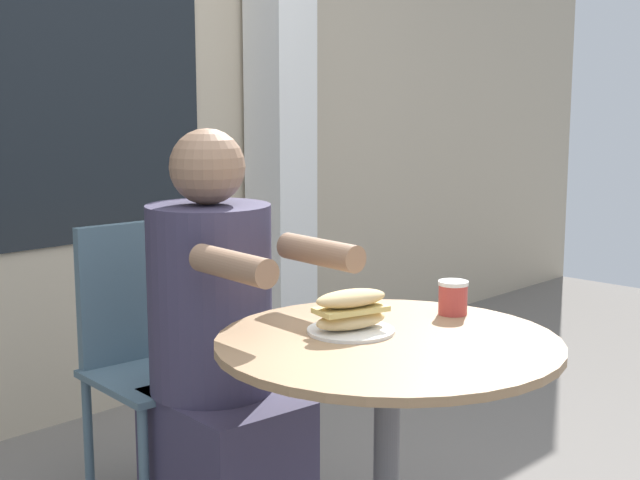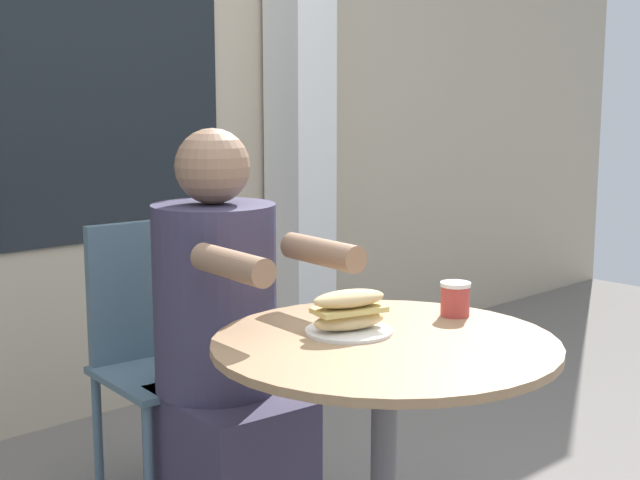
# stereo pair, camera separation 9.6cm
# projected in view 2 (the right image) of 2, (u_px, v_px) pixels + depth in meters

# --- Properties ---
(storefront_wall) EXTENTS (8.00, 0.09, 2.80)m
(storefront_wall) POSITION_uv_depth(u_px,v_px,m) (15.00, 49.00, 3.14)
(storefront_wall) COLOR #B7A88E
(storefront_wall) RESTS_ON ground_plane
(lattice_pillar) EXTENTS (0.23, 0.23, 2.40)m
(lattice_pillar) POSITION_uv_depth(u_px,v_px,m) (300.00, 105.00, 3.87)
(lattice_pillar) COLOR silver
(lattice_pillar) RESTS_ON ground_plane
(cafe_table) EXTENTS (0.78, 0.78, 0.71)m
(cafe_table) POSITION_uv_depth(u_px,v_px,m) (384.00, 419.00, 2.01)
(cafe_table) COLOR #997551
(cafe_table) RESTS_ON ground_plane
(diner_chair) EXTENTS (0.41, 0.41, 0.87)m
(diner_chair) POSITION_uv_depth(u_px,v_px,m) (156.00, 340.00, 2.66)
(diner_chair) COLOR slate
(diner_chair) RESTS_ON ground_plane
(seated_diner) EXTENTS (0.38, 0.61, 1.16)m
(seated_diner) POSITION_uv_depth(u_px,v_px,m) (223.00, 372.00, 2.41)
(seated_diner) COLOR #38334C
(seated_diner) RESTS_ON ground_plane
(sandwich_on_plate) EXTENTS (0.20, 0.20, 0.10)m
(sandwich_on_plate) POSITION_uv_depth(u_px,v_px,m) (349.00, 314.00, 2.03)
(sandwich_on_plate) COLOR white
(sandwich_on_plate) RESTS_ON cafe_table
(drink_cup) EXTENTS (0.07, 0.07, 0.08)m
(drink_cup) POSITION_uv_depth(u_px,v_px,m) (455.00, 299.00, 2.19)
(drink_cup) COLOR #B73D38
(drink_cup) RESTS_ON cafe_table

